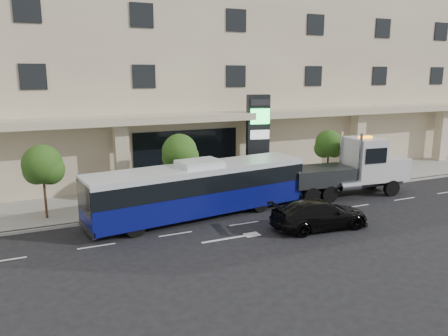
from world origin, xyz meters
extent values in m
plane|color=black|center=(0.00, 0.00, 0.00)|extent=(120.00, 120.00, 0.00)
cube|color=gray|center=(0.00, 5.00, 0.07)|extent=(120.00, 6.00, 0.15)
cube|color=gray|center=(0.00, 2.00, 0.07)|extent=(120.00, 0.30, 0.15)
cube|color=tan|center=(0.00, 15.50, 10.00)|extent=(60.00, 15.00, 20.00)
cube|color=tan|center=(0.00, 6.80, 5.20)|extent=(60.00, 2.80, 0.50)
cube|color=black|center=(0.00, 7.97, 2.15)|extent=(8.00, 0.12, 4.00)
cube|color=tan|center=(-5.00, 6.80, 2.60)|extent=(0.90, 0.90, 4.90)
cube|color=tan|center=(5.00, 6.80, 2.60)|extent=(0.90, 0.90, 4.90)
cube|color=tan|center=(15.00, 6.80, 2.60)|extent=(0.90, 0.90, 4.90)
cube|color=tan|center=(25.00, 6.80, 2.60)|extent=(0.90, 0.90, 4.90)
cylinder|color=#422B19|center=(-10.00, 3.60, 1.55)|extent=(0.14, 0.14, 2.80)
sphere|color=#254C15|center=(-10.00, 3.60, 3.27)|extent=(2.20, 2.20, 2.20)
sphere|color=#254C15|center=(-9.65, 3.40, 2.95)|extent=(1.65, 1.65, 1.65)
sphere|color=#254C15|center=(-10.30, 3.80, 2.87)|extent=(1.54, 1.54, 1.54)
cylinder|color=#422B19|center=(-2.00, 3.60, 1.62)|extent=(0.14, 0.14, 2.94)
sphere|color=#254C15|center=(-2.00, 3.60, 3.43)|extent=(2.20, 2.20, 2.20)
sphere|color=#254C15|center=(-1.65, 3.40, 3.09)|extent=(1.65, 1.65, 1.65)
sphere|color=#254C15|center=(-2.30, 3.80, 3.01)|extent=(1.54, 1.54, 1.54)
cylinder|color=#422B19|center=(9.50, 3.60, 1.51)|extent=(0.14, 0.14, 2.73)
sphere|color=#254C15|center=(9.50, 3.60, 3.19)|extent=(2.00, 2.00, 2.00)
sphere|color=#254C15|center=(9.85, 3.40, 2.88)|extent=(1.50, 1.50, 1.50)
sphere|color=#254C15|center=(9.20, 3.80, 2.80)|extent=(1.40, 1.40, 1.40)
cylinder|color=black|center=(-5.98, -1.00, 0.55)|extent=(1.13, 0.47, 1.10)
cylinder|color=black|center=(-6.28, 1.28, 0.55)|extent=(1.13, 0.47, 1.10)
cylinder|color=black|center=(1.85, 0.03, 0.55)|extent=(1.13, 0.47, 1.10)
cylinder|color=black|center=(1.55, 2.31, 0.55)|extent=(1.13, 0.47, 1.10)
cube|color=#0A0E5C|center=(-1.78, 0.71, 1.04)|extent=(13.41, 4.43, 1.32)
cube|color=black|center=(-1.78, 0.71, 2.19)|extent=(13.42, 4.47, 0.99)
cube|color=silver|center=(-1.78, 0.71, 2.85)|extent=(13.41, 4.43, 0.33)
cube|color=silver|center=(-1.78, 0.71, 3.18)|extent=(2.62, 2.05, 0.33)
cube|color=#2D3033|center=(-8.26, -0.14, 0.49)|extent=(0.50, 2.74, 0.33)
cube|color=#2D3033|center=(4.70, 1.56, 0.49)|extent=(0.50, 2.74, 0.33)
cube|color=#2D3033|center=(8.97, 0.77, 0.81)|extent=(8.64, 1.86, 0.40)
cube|color=silver|center=(12.23, 0.44, 1.77)|extent=(2.24, 2.51, 1.51)
cube|color=silver|center=(13.24, 0.34, 1.77)|extent=(0.28, 2.02, 1.21)
cube|color=silver|center=(10.22, 0.65, 2.47)|extent=(2.26, 2.71, 2.93)
cube|color=black|center=(11.18, 0.55, 2.93)|extent=(0.32, 2.22, 1.21)
cylinder|color=silver|center=(9.01, -0.35, 2.73)|extent=(0.20, 0.20, 3.43)
cylinder|color=silver|center=(9.23, 1.86, 2.73)|extent=(0.20, 0.20, 3.43)
cube|color=#2D3033|center=(6.81, 0.99, 1.56)|extent=(4.46, 2.84, 1.11)
cube|color=#2D3033|center=(4.40, 1.23, 0.96)|extent=(1.64, 0.44, 0.22)
cube|color=#2D3033|center=(3.79, 1.29, 0.56)|extent=(0.43, 1.83, 0.18)
cube|color=orange|center=(10.22, 0.65, 3.99)|extent=(0.94, 0.44, 0.14)
cylinder|color=black|center=(11.72, -0.57, 0.56)|extent=(1.14, 0.43, 1.11)
cylinder|color=black|center=(11.94, 1.54, 0.56)|extent=(1.14, 0.43, 1.11)
cylinder|color=black|center=(6.90, -0.09, 0.56)|extent=(1.14, 0.43, 1.11)
cylinder|color=black|center=(7.12, 2.02, 0.56)|extent=(1.14, 0.43, 1.11)
cylinder|color=black|center=(5.60, 0.05, 0.56)|extent=(1.14, 0.43, 1.11)
cylinder|color=black|center=(5.81, 2.16, 0.56)|extent=(1.14, 0.43, 1.11)
imported|color=black|center=(3.39, -3.79, 0.79)|extent=(5.59, 2.64, 1.57)
cube|color=black|center=(4.70, 5.68, 3.44)|extent=(1.72, 0.87, 6.58)
cube|color=#26E55B|center=(4.70, 5.37, 5.20)|extent=(1.41, 0.34, 1.10)
cube|color=silver|center=(4.70, 5.37, 3.88)|extent=(1.41, 0.34, 0.66)
cube|color=#262628|center=(4.70, 5.37, 6.18)|extent=(1.41, 0.34, 0.44)
camera|label=1|loc=(-10.49, -22.15, 8.17)|focal=35.00mm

